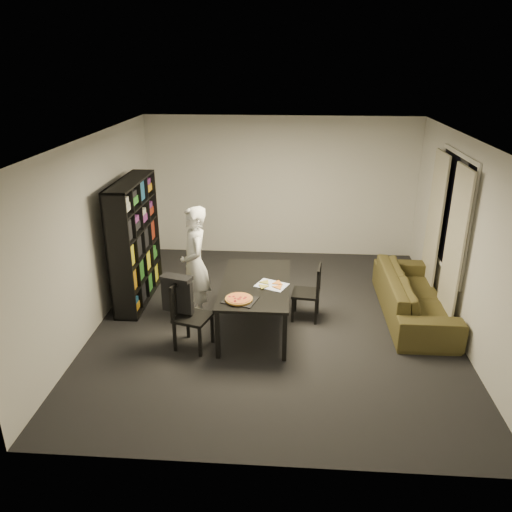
# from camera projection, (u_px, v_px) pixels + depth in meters

# --- Properties ---
(room) EXTENTS (5.01, 5.51, 2.61)m
(room) POSITION_uv_depth(u_px,v_px,m) (276.00, 237.00, 6.74)
(room) COLOR black
(room) RESTS_ON ground
(window_pane) EXTENTS (0.02, 1.40, 1.60)m
(window_pane) POSITION_uv_depth(u_px,v_px,m) (453.00, 213.00, 7.05)
(window_pane) COLOR black
(window_pane) RESTS_ON room
(window_frame) EXTENTS (0.03, 1.52, 1.72)m
(window_frame) POSITION_uv_depth(u_px,v_px,m) (452.00, 213.00, 7.05)
(window_frame) COLOR white
(window_frame) RESTS_ON room
(curtain_left) EXTENTS (0.03, 0.70, 2.25)m
(curtain_left) POSITION_uv_depth(u_px,v_px,m) (454.00, 250.00, 6.71)
(curtain_left) COLOR #BBB69F
(curtain_left) RESTS_ON room
(curtain_right) EXTENTS (0.03, 0.70, 2.25)m
(curtain_right) POSITION_uv_depth(u_px,v_px,m) (434.00, 225.00, 7.67)
(curtain_right) COLOR #BBB69F
(curtain_right) RESTS_ON room
(bookshelf) EXTENTS (0.35, 1.50, 1.90)m
(bookshelf) POSITION_uv_depth(u_px,v_px,m) (135.00, 242.00, 7.56)
(bookshelf) COLOR black
(bookshelf) RESTS_ON room
(dining_table) EXTENTS (0.93, 1.68, 0.70)m
(dining_table) POSITION_uv_depth(u_px,v_px,m) (255.00, 287.00, 6.82)
(dining_table) COLOR black
(dining_table) RESTS_ON room
(chair_left) EXTENTS (0.52, 0.52, 0.91)m
(chair_left) POSITION_uv_depth(u_px,v_px,m) (187.00, 310.00, 6.44)
(chair_left) COLOR black
(chair_left) RESTS_ON room
(chair_right) EXTENTS (0.43, 0.43, 0.83)m
(chair_right) POSITION_uv_depth(u_px,v_px,m) (312.00, 289.00, 7.14)
(chair_right) COLOR black
(chair_right) RESTS_ON room
(draped_jacket) EXTENTS (0.43, 0.28, 0.50)m
(draped_jacket) POSITION_uv_depth(u_px,v_px,m) (177.00, 293.00, 6.39)
(draped_jacket) COLOR black
(draped_jacket) RESTS_ON chair_left
(person) EXTENTS (0.58, 0.71, 1.68)m
(person) POSITION_uv_depth(u_px,v_px,m) (195.00, 264.00, 7.03)
(person) COLOR white
(person) RESTS_ON room
(baking_tray) EXTENTS (0.48, 0.42, 0.01)m
(baking_tray) POSITION_uv_depth(u_px,v_px,m) (240.00, 300.00, 6.30)
(baking_tray) COLOR black
(baking_tray) RESTS_ON dining_table
(pepperoni_pizza) EXTENTS (0.35, 0.35, 0.03)m
(pepperoni_pizza) POSITION_uv_depth(u_px,v_px,m) (239.00, 299.00, 6.29)
(pepperoni_pizza) COLOR #AB7631
(pepperoni_pizza) RESTS_ON dining_table
(kitchen_towel) EXTENTS (0.49, 0.44, 0.01)m
(kitchen_towel) POSITION_uv_depth(u_px,v_px,m) (272.00, 285.00, 6.71)
(kitchen_towel) COLOR white
(kitchen_towel) RESTS_ON dining_table
(pizza_slices) EXTENTS (0.40, 0.34, 0.01)m
(pizza_slices) POSITION_uv_depth(u_px,v_px,m) (271.00, 285.00, 6.71)
(pizza_slices) COLOR gold
(pizza_slices) RESTS_ON dining_table
(sofa) EXTENTS (0.86, 2.19, 0.64)m
(sofa) POSITION_uv_depth(u_px,v_px,m) (414.00, 296.00, 7.28)
(sofa) COLOR #41421A
(sofa) RESTS_ON room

